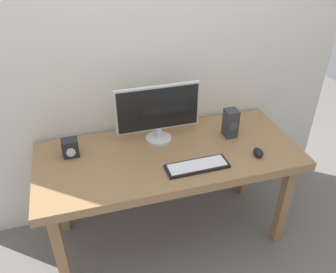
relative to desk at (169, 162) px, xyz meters
name	(u,v)px	position (x,y,z in m)	size (l,w,h in m)	color
ground_plane	(169,233)	(0.00, 0.00, -0.66)	(6.00, 6.00, 0.00)	slate
wall_back	(151,11)	(0.00, 0.39, 0.84)	(2.73, 0.04, 3.00)	silver
desk	(169,162)	(0.00, 0.00, 0.00)	(1.64, 0.70, 0.73)	#936D47
monitor	(158,111)	(-0.02, 0.17, 0.28)	(0.54, 0.17, 0.38)	silver
keyboard_primary	(197,166)	(0.12, -0.19, 0.09)	(0.38, 0.13, 0.02)	black
mouse	(258,152)	(0.52, -0.18, 0.10)	(0.06, 0.09, 0.04)	black
speaker_right	(231,123)	(0.44, 0.08, 0.17)	(0.08, 0.09, 0.19)	#333338
audio_controller	(70,148)	(-0.58, 0.14, 0.13)	(0.10, 0.09, 0.11)	#232328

